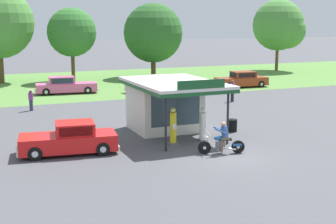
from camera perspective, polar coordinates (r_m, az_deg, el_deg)
name	(u,v)px	position (r m, az deg, el deg)	size (l,w,h in m)	color
ground_plane	(228,156)	(22.39, 7.46, -5.44)	(300.00, 300.00, 0.00)	#4C4C51
grass_verge_strip	(85,83)	(50.09, -10.20, 3.57)	(120.00, 24.00, 0.01)	#56843D
service_station_kiosk	(167,101)	(27.01, -0.19, 1.35)	(4.41, 6.75, 3.53)	silver
gas_pump_nearside	(173,128)	(24.18, 0.64, -1.93)	(0.44, 0.44, 1.96)	slate
gas_pump_offside	(203,126)	(24.92, 4.31, -1.72)	(0.44, 0.44, 1.83)	slate
motorcycle_with_rider	(222,141)	(22.63, 6.72, -3.53)	(2.22, 0.93, 1.58)	black
featured_classic_sedan	(70,139)	(23.04, -12.07, -3.33)	(5.00, 2.49, 1.54)	red
parked_car_back_row_centre_left	(154,84)	(42.87, -1.77, 3.43)	(5.36, 2.69, 1.52)	#B7B7BC
parked_car_back_row_far_left	(65,86)	(42.75, -12.56, 3.17)	(5.69, 2.37, 1.55)	#E55993
parked_car_back_row_centre_right	(242,80)	(46.54, 9.08, 3.93)	(5.47, 2.22, 1.57)	#993819
bystander_chatting_near_pumps	(232,90)	(37.67, 7.97, 2.68)	(0.34, 0.34, 1.76)	black
bystander_strolling_foreground	(31,100)	(34.92, -16.59, 1.47)	(0.34, 0.34, 1.53)	#2D3351
tree_oak_left	(152,34)	(54.23, -2.04, 9.55)	(6.86, 6.86, 8.58)	brown
tree_oak_distant_spare	(281,27)	(63.39, 13.75, 10.22)	(6.69, 6.69, 9.36)	brown
tree_oak_right	(72,32)	(51.09, -11.81, 9.61)	(5.23, 5.23, 7.93)	brown
spare_tire_stack	(232,125)	(27.37, 7.91, -1.65)	(0.60, 0.60, 0.72)	black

